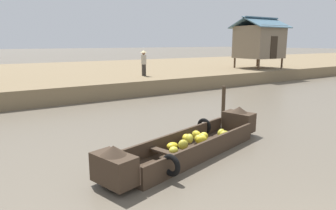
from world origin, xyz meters
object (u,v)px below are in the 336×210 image
at_px(banana_boat, 191,144).
at_px(mooring_post, 223,105).
at_px(stilt_house_mid_right, 259,41).
at_px(vendor_person, 144,62).

height_order(banana_boat, mooring_post, mooring_post).
bearing_deg(stilt_house_mid_right, banana_boat, -144.27).
relative_size(banana_boat, vendor_person, 3.57).
bearing_deg(banana_boat, mooring_post, 33.00).
bearing_deg(vendor_person, stilt_house_mid_right, 0.48).
xyz_separation_m(vendor_person, mooring_post, (-1.82, -9.51, -1.08)).
relative_size(vendor_person, mooring_post, 1.15).
distance_m(banana_boat, vendor_person, 12.56).
height_order(vendor_person, mooring_post, vendor_person).
bearing_deg(banana_boat, stilt_house_mid_right, 35.73).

